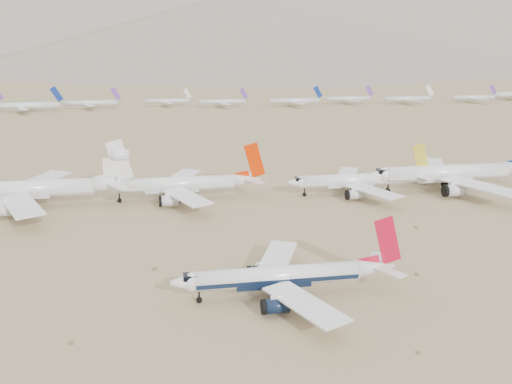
% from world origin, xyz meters
% --- Properties ---
extents(ground, '(7000.00, 7000.00, 0.00)m').
position_xyz_m(ground, '(0.00, 0.00, 0.00)').
color(ground, '#89754F').
rests_on(ground, ground).
extents(main_airliner, '(43.09, 42.09, 15.21)m').
position_xyz_m(main_airliner, '(-5.14, -3.51, 4.18)').
color(main_airliner, white).
rests_on(main_airliner, ground).
extents(row2_navy_widebody, '(57.33, 56.06, 20.39)m').
position_xyz_m(row2_navy_widebody, '(67.49, 66.36, 5.69)').
color(row2_navy_widebody, white).
rests_on(row2_navy_widebody, ground).
extents(row2_gold_tail, '(45.16, 44.16, 16.08)m').
position_xyz_m(row2_gold_tail, '(34.77, 66.83, 4.50)').
color(row2_gold_tail, white).
rests_on(row2_gold_tail, ground).
extents(row2_orange_tail, '(48.81, 47.75, 17.41)m').
position_xyz_m(row2_orange_tail, '(-21.47, 69.86, 4.89)').
color(row2_orange_tail, white).
rests_on(row2_orange_tail, ground).
extents(row2_white_trijet, '(56.39, 55.11, 19.98)m').
position_xyz_m(row2_white_trijet, '(-65.47, 68.79, 5.78)').
color(row2_white_trijet, white).
rests_on(row2_white_trijet, ground).
extents(distant_storage_row, '(674.58, 59.35, 15.37)m').
position_xyz_m(distant_storage_row, '(49.48, 322.02, 4.40)').
color(distant_storage_row, silver).
rests_on(distant_storage_row, ground).
extents(foothills, '(4637.50, 1395.00, 155.00)m').
position_xyz_m(foothills, '(526.68, 1100.00, 67.15)').
color(foothills, slate).
rests_on(foothills, ground).
extents(desert_scrub, '(266.88, 121.67, 0.63)m').
position_xyz_m(desert_scrub, '(12.41, -30.16, 0.29)').
color(desert_scrub, brown).
rests_on(desert_scrub, ground).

